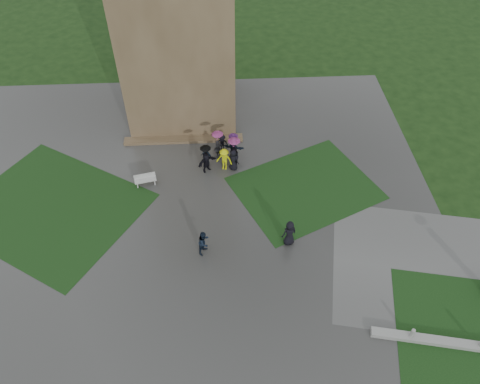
{
  "coord_description": "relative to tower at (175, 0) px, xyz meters",
  "views": [
    {
      "loc": [
        2.8,
        -17.41,
        22.77
      ],
      "look_at": [
        3.94,
        3.71,
        1.2
      ],
      "focal_mm": 35.0,
      "sensor_mm": 36.0,
      "label": 1
    }
  ],
  "objects": [
    {
      "name": "lawn_inset_right",
      "position": [
        8.5,
        -10.0,
        -8.97
      ],
      "size": [
        11.12,
        10.15,
        0.01
      ],
      "primitive_type": "cube",
      "rotation": [
        0.0,
        0.0,
        0.44
      ],
      "color": "black",
      "rests_on": "plaza"
    },
    {
      "name": "tower_plinth",
      "position": [
        0.0,
        -4.4,
        -8.87
      ],
      "size": [
        9.0,
        0.8,
        0.22
      ],
      "primitive_type": "cube",
      "color": "brown",
      "rests_on": "plaza"
    },
    {
      "name": "visitor_cluster",
      "position": [
        2.89,
        -7.15,
        -7.95
      ],
      "size": [
        3.51,
        3.07,
        2.47
      ],
      "color": "black",
      "rests_on": "plaza"
    },
    {
      "name": "ground",
      "position": [
        0.0,
        -15.0,
        -9.0
      ],
      "size": [
        120.0,
        120.0,
        0.0
      ],
      "primitive_type": "plane",
      "color": "black"
    },
    {
      "name": "lawn_inset_left",
      "position": [
        -8.5,
        -11.0,
        -8.97
      ],
      "size": [
        14.1,
        13.46,
        0.01
      ],
      "primitive_type": "cube",
      "rotation": [
        0.0,
        0.0,
        -0.56
      ],
      "color": "black",
      "rests_on": "plaza"
    },
    {
      "name": "plaza",
      "position": [
        0.0,
        -13.0,
        -8.99
      ],
      "size": [
        34.0,
        34.0,
        0.02
      ],
      "primitive_type": "cube",
      "color": "#353533",
      "rests_on": "ground"
    },
    {
      "name": "tower",
      "position": [
        0.0,
        0.0,
        0.0
      ],
      "size": [
        8.0,
        8.0,
        18.0
      ],
      "primitive_type": "cube",
      "color": "brown",
      "rests_on": "ground"
    },
    {
      "name": "bench",
      "position": [
        -2.46,
        -9.02,
        -8.54
      ],
      "size": [
        1.54,
        0.77,
        0.85
      ],
      "rotation": [
        0.0,
        0.0,
        0.22
      ],
      "color": "beige",
      "rests_on": "plaza"
    },
    {
      "name": "pedestrian_mid",
      "position": [
        1.6,
        -15.04,
        -8.12
      ],
      "size": [
        0.86,
        0.96,
        1.72
      ],
      "primitive_type": "imported",
      "rotation": [
        0.0,
        0.0,
        0.99
      ],
      "color": "black",
      "rests_on": "plaza"
    },
    {
      "name": "pedestrian_near",
      "position": [
        6.74,
        -14.66,
        -8.06
      ],
      "size": [
        1.06,
        0.89,
        1.85
      ],
      "primitive_type": "imported",
      "rotation": [
        0.0,
        0.0,
        3.49
      ],
      "color": "black",
      "rests_on": "plaza"
    }
  ]
}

